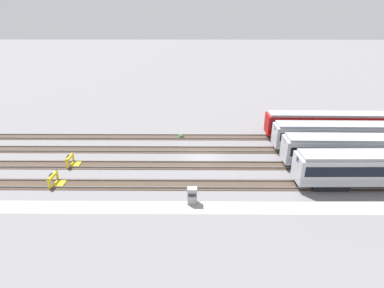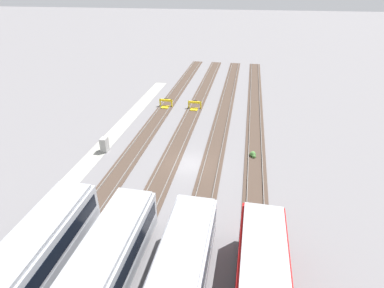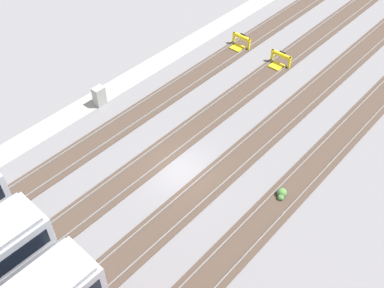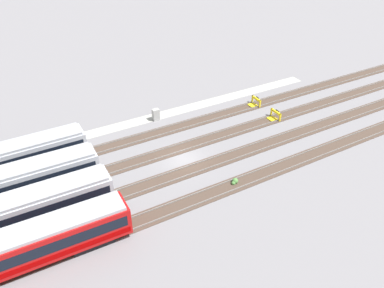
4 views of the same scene
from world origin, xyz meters
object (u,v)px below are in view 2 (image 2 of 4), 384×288
object	(u,v)px
bumper_stop_nearest_track	(166,104)
weed_clump	(253,155)
electrical_cabinet	(104,145)
bumper_stop_near_inner_track	(194,106)

from	to	relation	value
bumper_stop_nearest_track	weed_clump	size ratio (longest dim) A/B	2.18
bumper_stop_nearest_track	weed_clump	bearing A→B (deg)	46.30
bumper_stop_nearest_track	weed_clump	distance (m)	18.01
electrical_cabinet	bumper_stop_nearest_track	bearing A→B (deg)	167.26
bumper_stop_near_inner_track	weed_clump	size ratio (longest dim) A/B	2.17
bumper_stop_nearest_track	bumper_stop_near_inner_track	bearing A→B (deg)	89.28
bumper_stop_nearest_track	electrical_cabinet	bearing A→B (deg)	-12.74
bumper_stop_near_inner_track	weed_clump	world-z (taller)	bumper_stop_near_inner_track
bumper_stop_near_inner_track	electrical_cabinet	world-z (taller)	electrical_cabinet
bumper_stop_nearest_track	bumper_stop_near_inner_track	xyz separation A→B (m)	(0.06, 4.43, 0.00)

